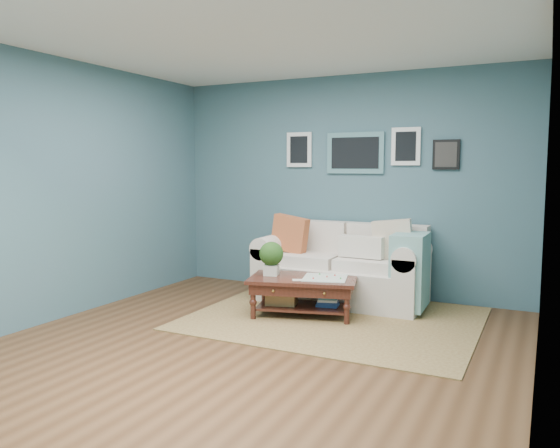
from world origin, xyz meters
The scene contains 4 objects.
room_shell centered at (0.01, 0.06, 1.36)m, with size 5.00×5.02×2.70m.
area_rug centered at (0.33, 1.28, 0.01)m, with size 2.88×2.30×0.01m, color brown.
loveseat centered at (0.22, 2.03, 0.41)m, with size 1.98×0.90×1.02m.
coffee_table centered at (-0.07, 1.24, 0.35)m, with size 1.25×0.92×0.78m.
Camera 1 is at (2.28, -3.95, 1.58)m, focal length 35.00 mm.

